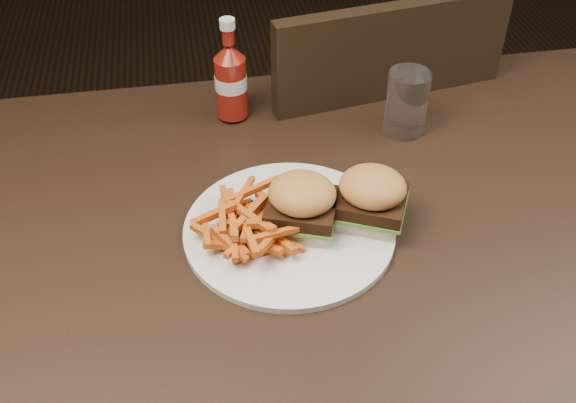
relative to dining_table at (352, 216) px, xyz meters
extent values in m
cube|color=black|center=(0.00, 0.00, 0.00)|extent=(1.20, 0.80, 0.04)
cube|color=black|center=(0.11, 0.50, -0.30)|extent=(0.53, 0.53, 0.04)
cylinder|color=white|center=(-0.10, -0.04, 0.03)|extent=(0.30, 0.30, 0.01)
cube|color=beige|center=(-0.09, -0.04, 0.04)|extent=(0.11, 0.10, 0.02)
cube|color=beige|center=(0.01, -0.04, 0.04)|extent=(0.11, 0.11, 0.02)
cylinder|color=maroon|center=(-0.15, 0.27, 0.08)|extent=(0.07, 0.07, 0.11)
cylinder|color=white|center=(0.13, 0.18, 0.08)|extent=(0.07, 0.07, 0.11)
camera|label=1|loc=(-0.22, -0.73, 0.68)|focal=42.00mm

